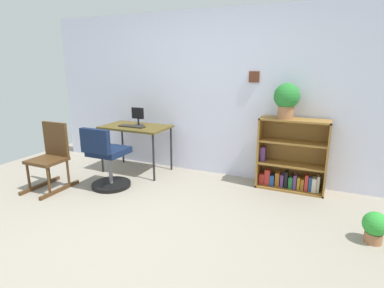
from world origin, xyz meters
name	(u,v)px	position (x,y,z in m)	size (l,w,h in m)	color
ground_plane	(116,237)	(0.00, 0.00, 0.00)	(6.24, 6.24, 0.00)	gray
wall_back	(202,94)	(0.00, 2.15, 1.18)	(5.20, 0.12, 2.36)	silver
desk	(136,130)	(-0.89, 1.70, 0.65)	(1.00, 0.61, 0.71)	brown
monitor	(138,117)	(-0.87, 1.74, 0.85)	(0.20, 0.16, 0.27)	#262628
keyboard	(132,126)	(-0.90, 1.61, 0.72)	(0.41, 0.12, 0.02)	#27241F
office_chair	(107,161)	(-0.86, 0.96, 0.37)	(0.52, 0.55, 0.85)	black
rocking_chair	(51,156)	(-1.55, 0.68, 0.44)	(0.42, 0.64, 0.88)	#492F17
bookshelf_low	(291,159)	(1.36, 1.96, 0.41)	(0.87, 0.30, 0.95)	olive
potted_plant_on_shelf	(287,99)	(1.25, 1.90, 1.20)	(0.32, 0.32, 0.44)	#9E6642
potted_plant_floor	(375,226)	(2.25, 0.91, 0.17)	(0.22, 0.22, 0.30)	#9E6642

